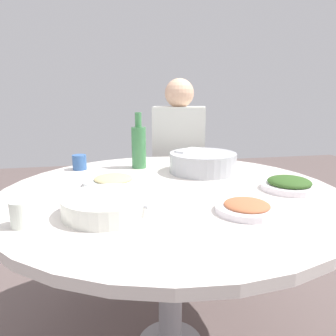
# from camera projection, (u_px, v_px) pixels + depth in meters

# --- Properties ---
(round_dining_table) EXTENTS (1.32, 1.32, 0.76)m
(round_dining_table) POSITION_uv_depth(u_px,v_px,m) (171.00, 208.00, 1.26)
(round_dining_table) COLOR #99999E
(round_dining_table) RESTS_ON ground
(rice_bowl) EXTENTS (0.32, 0.32, 0.10)m
(rice_bowl) POSITION_uv_depth(u_px,v_px,m) (203.00, 162.00, 1.49)
(rice_bowl) COLOR #B2B5BA
(rice_bowl) RESTS_ON round_dining_table
(soup_bowl) EXTENTS (0.28, 0.28, 0.06)m
(soup_bowl) POSITION_uv_depth(u_px,v_px,m) (108.00, 205.00, 0.97)
(soup_bowl) COLOR white
(soup_bowl) RESTS_ON round_dining_table
(dish_greens) EXTENTS (0.21, 0.21, 0.05)m
(dish_greens) POSITION_uv_depth(u_px,v_px,m) (289.00, 184.00, 1.22)
(dish_greens) COLOR white
(dish_greens) RESTS_ON round_dining_table
(dish_tofu_braise) EXTENTS (0.20, 0.20, 0.04)m
(dish_tofu_braise) POSITION_uv_depth(u_px,v_px,m) (247.00, 207.00, 0.98)
(dish_tofu_braise) COLOR white
(dish_tofu_braise) RESTS_ON round_dining_table
(dish_noodles) EXTENTS (0.24, 0.24, 0.04)m
(dish_noodles) POSITION_uv_depth(u_px,v_px,m) (113.00, 181.00, 1.29)
(dish_noodles) COLOR silver
(dish_noodles) RESTS_ON round_dining_table
(green_bottle) EXTENTS (0.07, 0.07, 0.28)m
(green_bottle) POSITION_uv_depth(u_px,v_px,m) (139.00, 146.00, 1.57)
(green_bottle) COLOR #40824B
(green_bottle) RESTS_ON round_dining_table
(tea_cup_near) EXTENTS (0.07, 0.07, 0.07)m
(tea_cup_near) POSITION_uv_depth(u_px,v_px,m) (23.00, 214.00, 0.88)
(tea_cup_near) COLOR white
(tea_cup_near) RESTS_ON round_dining_table
(tea_cup_far) EXTENTS (0.07, 0.07, 0.07)m
(tea_cup_far) POSITION_uv_depth(u_px,v_px,m) (79.00, 162.00, 1.55)
(tea_cup_far) COLOR #365F9D
(tea_cup_far) RESTS_ON round_dining_table
(stool_for_diner_left) EXTENTS (0.31, 0.31, 0.46)m
(stool_for_diner_left) POSITION_uv_depth(u_px,v_px,m) (178.00, 222.00, 2.24)
(stool_for_diner_left) COLOR brown
(stool_for_diner_left) RESTS_ON ground
(diner_left) EXTENTS (0.41, 0.40, 0.76)m
(diner_left) POSITION_uv_depth(u_px,v_px,m) (179.00, 146.00, 2.11)
(diner_left) COLOR #2D333D
(diner_left) RESTS_ON stool_for_diner_left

